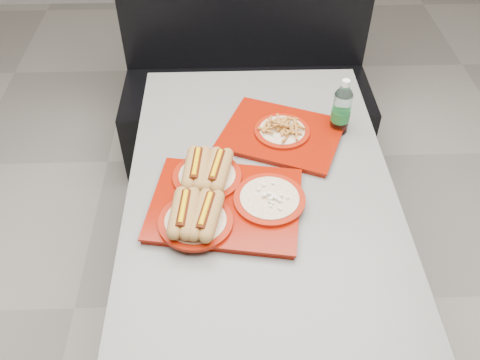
{
  "coord_description": "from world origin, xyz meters",
  "views": [
    {
      "loc": [
        -0.11,
        -1.22,
        1.97
      ],
      "look_at": [
        -0.07,
        -0.06,
        0.83
      ],
      "focal_mm": 38.0,
      "sensor_mm": 36.0,
      "label": 1
    }
  ],
  "objects_px": {
    "booth_bench": "(246,87)",
    "diner_table": "(259,215)",
    "tray_far": "(282,132)",
    "water_bottle": "(341,110)",
    "tray_near": "(219,198)"
  },
  "relations": [
    {
      "from": "booth_bench",
      "to": "water_bottle",
      "type": "height_order",
      "value": "booth_bench"
    },
    {
      "from": "tray_far",
      "to": "diner_table",
      "type": "bearing_deg",
      "value": -111.25
    },
    {
      "from": "tray_far",
      "to": "water_bottle",
      "type": "relative_size",
      "value": 2.3
    },
    {
      "from": "booth_bench",
      "to": "diner_table",
      "type": "bearing_deg",
      "value": -90.0
    },
    {
      "from": "tray_far",
      "to": "water_bottle",
      "type": "xyz_separation_m",
      "value": [
        0.22,
        0.03,
        0.07
      ]
    },
    {
      "from": "diner_table",
      "to": "booth_bench",
      "type": "bearing_deg",
      "value": 90.0
    },
    {
      "from": "booth_bench",
      "to": "tray_far",
      "type": "distance_m",
      "value": 0.94
    },
    {
      "from": "booth_bench",
      "to": "water_bottle",
      "type": "bearing_deg",
      "value": -69.16
    },
    {
      "from": "booth_bench",
      "to": "tray_far",
      "type": "bearing_deg",
      "value": -83.73
    },
    {
      "from": "tray_near",
      "to": "tray_far",
      "type": "distance_m",
      "value": 0.42
    },
    {
      "from": "tray_near",
      "to": "water_bottle",
      "type": "distance_m",
      "value": 0.59
    },
    {
      "from": "tray_near",
      "to": "water_bottle",
      "type": "height_order",
      "value": "water_bottle"
    },
    {
      "from": "diner_table",
      "to": "water_bottle",
      "type": "distance_m",
      "value": 0.49
    },
    {
      "from": "diner_table",
      "to": "tray_far",
      "type": "relative_size",
      "value": 2.76
    },
    {
      "from": "diner_table",
      "to": "tray_near",
      "type": "bearing_deg",
      "value": -143.82
    }
  ]
}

